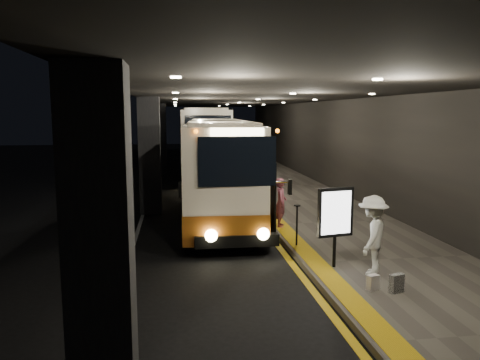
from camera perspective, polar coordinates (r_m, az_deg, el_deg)
ground at (r=14.45m, az=-5.54°, el=-7.11°), size 90.00×90.00×0.00m
lane_line_white at (r=19.35m, az=-11.49°, el=-3.31°), size 0.12×50.00×0.01m
kerb_stripe_yellow at (r=19.52m, az=0.77°, el=-3.05°), size 0.18×50.00×0.01m
sidewalk at (r=20.00m, az=7.59°, el=-2.64°), size 4.50×50.00×0.15m
tactile_strip at (r=19.57m, az=2.22°, el=-2.57°), size 0.50×50.00×0.01m
terminal_wall at (r=20.39m, az=13.89°, el=5.68°), size 0.10×50.00×6.00m
support_columns at (r=18.03m, az=-10.93°, el=2.93°), size 0.80×24.80×4.40m
canopy at (r=19.19m, az=1.25°, el=10.55°), size 9.00×50.00×0.40m
coach_main at (r=17.30m, az=-2.69°, el=1.02°), size 2.83×11.12×3.44m
coach_second at (r=29.75m, az=-4.73°, el=4.47°), size 2.72×12.60×3.96m
passenger_boarding at (r=15.13m, az=5.00°, el=-2.75°), size 0.52×0.66×1.58m
passenger_waiting_white at (r=11.09m, az=15.85°, el=-6.46°), size 1.11×1.27×1.81m
bag_polka at (r=10.31m, az=18.55°, el=-11.85°), size 0.35×0.25×0.39m
bag_plain at (r=10.33m, az=15.89°, el=-11.90°), size 0.29×0.23×0.31m
info_sign at (r=11.25m, az=11.57°, el=-4.06°), size 0.91×0.29×1.92m
stanchion_post at (r=13.05m, az=6.94°, el=-5.54°), size 0.05×0.05×1.14m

